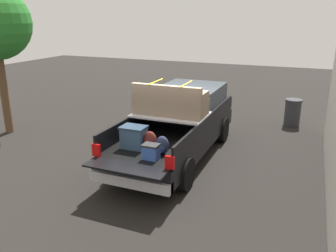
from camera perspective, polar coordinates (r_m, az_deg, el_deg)
ground_plane at (r=9.99m, az=1.33°, el=-5.03°), size 40.00×40.00×0.00m
pickup_truck at (r=9.98m, az=2.10°, el=0.71°), size 6.05×2.06×2.23m
trash_can at (r=13.41m, az=19.83°, el=2.13°), size 0.60×0.60×0.98m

